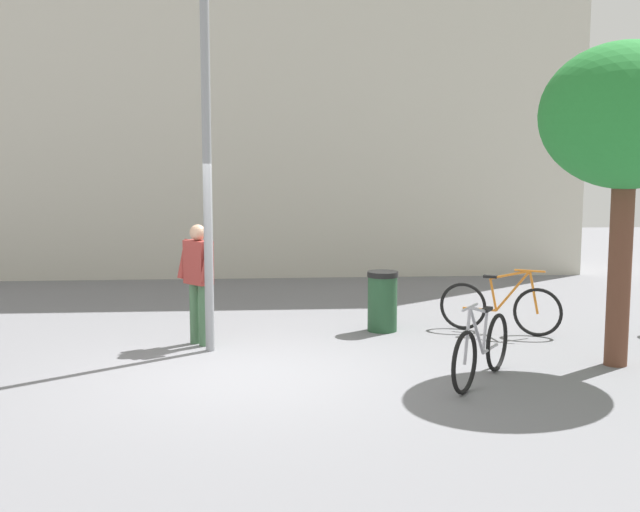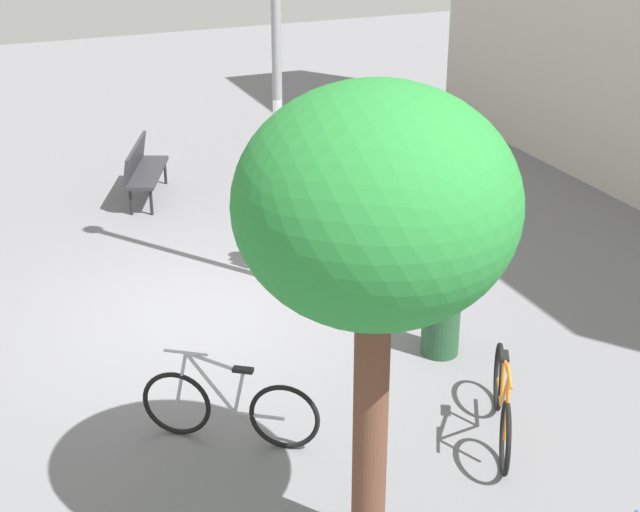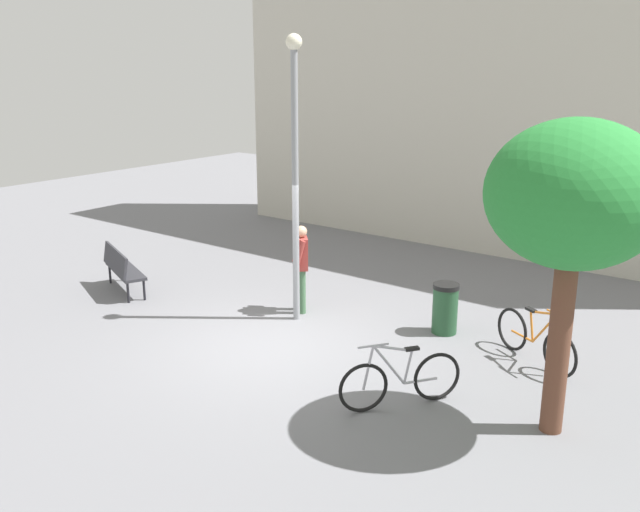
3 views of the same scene
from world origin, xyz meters
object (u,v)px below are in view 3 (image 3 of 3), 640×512
(bicycle_silver, at_px, (400,380))
(bicycle_orange, at_px, (535,340))
(lamppost, at_px, (295,157))
(person_by_lamppost, at_px, (301,263))
(plaza_tree, at_px, (574,198))
(park_bench, at_px, (121,267))
(trash_bin, at_px, (445,308))

(bicycle_silver, relative_size, bicycle_orange, 0.94)
(lamppost, bearing_deg, bicycle_orange, 10.43)
(person_by_lamppost, height_order, bicycle_orange, person_by_lamppost)
(person_by_lamppost, bearing_deg, bicycle_silver, -31.65)
(plaza_tree, relative_size, bicycle_silver, 2.63)
(lamppost, height_order, bicycle_silver, lamppost)
(lamppost, distance_m, person_by_lamppost, 2.07)
(lamppost, bearing_deg, plaza_tree, -12.30)
(park_bench, height_order, bicycle_orange, bicycle_orange)
(lamppost, relative_size, plaza_tree, 1.26)
(park_bench, bearing_deg, trash_bin, 17.71)
(bicycle_orange, bearing_deg, plaza_tree, -63.99)
(park_bench, bearing_deg, person_by_lamppost, 20.11)
(lamppost, xyz_separation_m, plaza_tree, (5.11, -1.11, 0.05))
(lamppost, relative_size, bicycle_orange, 3.13)
(person_by_lamppost, relative_size, park_bench, 1.01)
(person_by_lamppost, relative_size, plaza_tree, 0.42)
(plaza_tree, bearing_deg, bicycle_orange, 116.01)
(lamppost, distance_m, plaza_tree, 5.23)
(person_by_lamppost, relative_size, bicycle_silver, 1.10)
(person_by_lamppost, distance_m, bicycle_orange, 4.42)
(bicycle_orange, bearing_deg, park_bench, -167.70)
(plaza_tree, height_order, bicycle_orange, plaza_tree)
(lamppost, xyz_separation_m, bicycle_orange, (4.19, 0.77, -2.61))
(plaza_tree, bearing_deg, bicycle_silver, -161.85)
(bicycle_silver, bearing_deg, park_bench, 173.86)
(bicycle_orange, bearing_deg, trash_bin, 171.15)
(trash_bin, bearing_deg, bicycle_silver, -74.99)
(park_bench, relative_size, plaza_tree, 0.42)
(lamppost, relative_size, trash_bin, 5.63)
(bicycle_silver, height_order, bicycle_orange, same)
(bicycle_silver, bearing_deg, bicycle_orange, 68.93)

